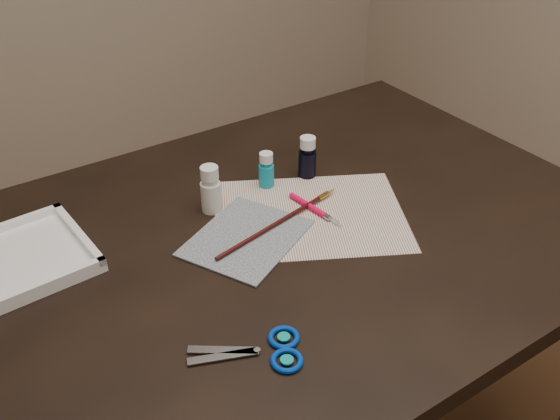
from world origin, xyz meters
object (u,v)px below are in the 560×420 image
canvas (246,238)px  palette_tray (23,257)px  paint_bottle_cyan (266,170)px  paint_bottle_navy (307,157)px  scissors (246,355)px  paper (309,215)px  paint_bottle_white (211,189)px

canvas → palette_tray: 0.40m
paint_bottle_cyan → paint_bottle_navy: (0.10, -0.01, 0.01)m
scissors → paint_bottle_navy: bearing=-114.0°
paint_bottle_cyan → scissors: (-0.28, -0.39, -0.03)m
paper → paint_bottle_white: bearing=140.5°
palette_tray → paint_bottle_cyan: bearing=-2.5°
paper → paint_bottle_white: 0.20m
paper → paint_bottle_navy: bearing=56.1°
paper → canvas: 0.14m
paper → paint_bottle_navy: 0.16m
paper → paint_bottle_white: paint_bottle_white is taller
paint_bottle_white → paint_bottle_cyan: (0.14, 0.02, -0.01)m
canvas → paint_bottle_white: size_ratio=2.25×
paint_bottle_cyan → palette_tray: (-0.50, 0.02, -0.03)m
paint_bottle_white → paint_bottle_navy: paint_bottle_white is taller
paper → paint_bottle_cyan: paint_bottle_cyan is taller
canvas → palette_tray: (-0.36, 0.16, 0.01)m
paper → palette_tray: (-0.51, 0.16, 0.01)m
paint_bottle_white → paint_bottle_cyan: 0.14m
paint_bottle_cyan → paint_bottle_white: bearing=-173.8°
paint_bottle_cyan → paint_bottle_navy: 0.10m
canvas → paper: bearing=-1.0°
paper → paint_bottle_white: size_ratio=3.78×
palette_tray → scissors: bearing=-62.5°
canvas → scissors: size_ratio=1.16×
paint_bottle_white → scissors: size_ratio=0.52×
paint_bottle_navy → palette_tray: bearing=176.6°
scissors → palette_tray: 0.46m
paper → canvas: bearing=179.0°
paint_bottle_white → palette_tray: size_ratio=0.45×
scissors → palette_tray: (-0.21, 0.41, 0.01)m
paper → paint_bottle_navy: size_ratio=4.01×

